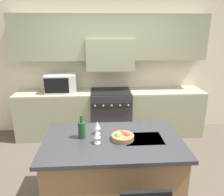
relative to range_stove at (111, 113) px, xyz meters
The scene contains 10 objects.
ground_plane 1.65m from the range_stove, 90.00° to the right, with size 10.00×10.00×0.00m, color brown.
back_cabinetry 1.16m from the range_stove, 90.00° to the left, with size 10.00×0.46×2.70m.
back_counter 0.02m from the range_stove, 90.00° to the left, with size 3.74×0.62×0.94m.
range_stove is the anchor object (origin of this frame).
microwave 1.16m from the range_stove, behind, with size 0.58×0.39×0.35m.
kitchen_island 1.91m from the range_stove, 92.64° to the right, with size 1.62×0.99×0.90m.
wine_bottle 1.97m from the range_stove, 103.63° to the right, with size 0.09×0.09×0.28m.
wine_glass_near 2.07m from the range_stove, 97.67° to the right, with size 0.08×0.08×0.16m.
wine_glass_far 1.85m from the range_stove, 98.60° to the right, with size 0.08×0.08×0.16m.
fruit_bowl 1.96m from the range_stove, 89.29° to the right, with size 0.26×0.26×0.10m.
Camera 1 is at (-0.24, -2.59, 2.13)m, focal length 35.00 mm.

